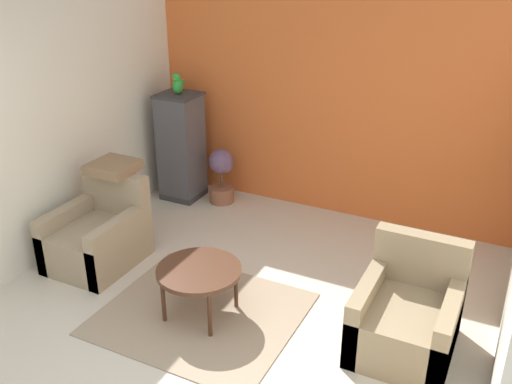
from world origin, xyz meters
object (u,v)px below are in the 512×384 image
armchair_right (407,318)px  birdcage (181,147)px  parrot (178,84)px  potted_plant (221,173)px  armchair_left (98,237)px  coffee_table (199,273)px

armchair_right → birdcage: birdcage is taller
armchair_right → birdcage: bearing=152.7°
parrot → potted_plant: size_ratio=0.37×
armchair_left → potted_plant: bearing=77.5°
birdcage → armchair_left: bearing=-86.3°
armchair_left → birdcage: 1.73m
birdcage → potted_plant: (0.50, 0.08, -0.28)m
armchair_left → birdcage: size_ratio=0.67×
armchair_right → parrot: bearing=152.7°
armchair_left → potted_plant: size_ratio=1.29×
armchair_right → parrot: (-3.14, 1.62, 1.15)m
armchair_left → birdcage: bearing=93.7°
parrot → birdcage: bearing=-90.0°
armchair_right → potted_plant: size_ratio=1.29×
armchair_left → potted_plant: (0.39, 1.76, 0.11)m
coffee_table → potted_plant: (-0.97, 2.07, -0.04)m
armchair_right → parrot: 3.72m
birdcage → parrot: (-0.00, 0.00, 0.77)m
armchair_left → armchair_right: 3.03m
armchair_left → armchair_right: size_ratio=1.00×
birdcage → parrot: size_ratio=5.28×
coffee_table → armchair_right: size_ratio=0.83×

